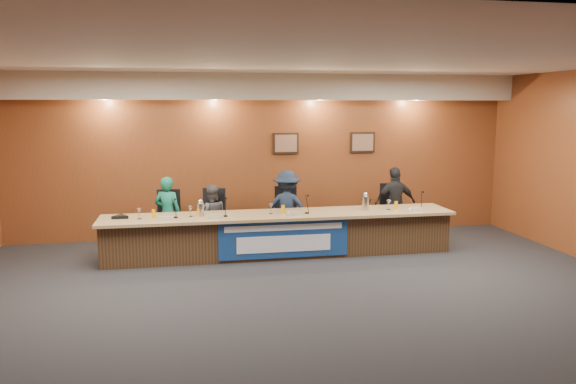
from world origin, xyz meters
name	(u,v)px	position (x,y,z in m)	size (l,w,h in m)	color
floor	(310,301)	(0.00, 0.00, 0.00)	(10.00, 10.00, 0.00)	black
ceiling	(312,57)	(0.00, 0.00, 3.20)	(10.00, 8.00, 0.04)	silver
wall_back	(266,156)	(0.00, 4.00, 1.60)	(10.00, 0.04, 3.20)	brown
soffit	(267,87)	(0.00, 3.75, 2.95)	(10.00, 0.50, 0.50)	beige
dais_body	(280,235)	(0.00, 2.40, 0.35)	(6.00, 0.80, 0.70)	#402B18
dais_top	(280,215)	(0.00, 2.35, 0.72)	(6.10, 0.95, 0.05)	#94794F
banner	(284,239)	(0.00, 1.99, 0.38)	(2.20, 0.02, 0.65)	navy
banner_text_upper	(284,228)	(0.00, 1.97, 0.58)	(2.00, 0.01, 0.10)	silver
banner_text_lower	(284,244)	(0.00, 1.97, 0.30)	(1.60, 0.01, 0.28)	silver
wall_photo_left	(286,143)	(0.40, 3.97, 1.85)	(0.52, 0.04, 0.42)	black
wall_photo_right	(362,142)	(2.00, 3.97, 1.85)	(0.52, 0.04, 0.42)	black
panelist_a	(168,214)	(-1.92, 3.05, 0.68)	(0.49, 0.32, 1.35)	#10624C
panelist_b	(212,217)	(-1.15, 3.05, 0.59)	(0.57, 0.45, 1.18)	#444548
panelist_c	(287,208)	(0.26, 3.05, 0.71)	(0.91, 0.52, 1.41)	#141F33
panelist_d	(395,204)	(2.38, 3.05, 0.72)	(0.84, 0.35, 1.43)	black
office_chair_a	(168,223)	(-1.92, 3.15, 0.48)	(0.48, 0.48, 0.08)	black
office_chair_b	(211,222)	(-1.15, 3.15, 0.48)	(0.48, 0.48, 0.08)	black
office_chair_c	(286,219)	(0.26, 3.15, 0.48)	(0.48, 0.48, 0.08)	black
office_chair_d	(393,215)	(2.38, 3.15, 0.48)	(0.48, 0.48, 0.08)	black
nameplate_a	(166,218)	(-1.93, 2.08, 0.80)	(0.24, 0.06, 0.09)	white
microphone_a	(176,217)	(-1.78, 2.29, 0.76)	(0.07, 0.07, 0.02)	black
juice_glass_a	(154,214)	(-2.13, 2.30, 0.82)	(0.06, 0.06, 0.15)	#E69900
water_glass_a	(139,214)	(-2.36, 2.29, 0.84)	(0.08, 0.08, 0.18)	silver
nameplate_b	(213,216)	(-1.17, 2.08, 0.80)	(0.24, 0.06, 0.09)	white
microphone_b	(226,216)	(-0.95, 2.25, 0.76)	(0.07, 0.07, 0.02)	black
juice_glass_b	(199,212)	(-1.39, 2.31, 0.82)	(0.06, 0.06, 0.15)	#E69900
water_glass_b	(190,211)	(-1.53, 2.34, 0.84)	(0.08, 0.08, 0.18)	silver
nameplate_c	(296,213)	(0.23, 2.12, 0.80)	(0.24, 0.06, 0.09)	white
microphone_c	(307,213)	(0.45, 2.25, 0.76)	(0.07, 0.07, 0.02)	black
juice_glass_c	(283,209)	(0.04, 2.31, 0.82)	(0.06, 0.06, 0.15)	#E69900
water_glass_c	(271,209)	(-0.16, 2.33, 0.84)	(0.08, 0.08, 0.18)	silver
nameplate_d	(417,209)	(2.41, 2.10, 0.80)	(0.24, 0.06, 0.09)	white
microphone_d	(420,209)	(2.54, 2.26, 0.76)	(0.07, 0.07, 0.02)	black
juice_glass_d	(396,205)	(2.11, 2.32, 0.82)	(0.06, 0.06, 0.15)	#E69900
water_glass_d	(389,205)	(1.97, 2.32, 0.84)	(0.08, 0.08, 0.18)	silver
carafe_left	(201,210)	(-1.36, 2.34, 0.86)	(0.13, 0.13, 0.23)	silver
carafe_right	(365,203)	(1.54, 2.36, 0.88)	(0.13, 0.13, 0.26)	silver
speakerphone	(120,217)	(-2.68, 2.43, 0.78)	(0.32, 0.32, 0.05)	black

